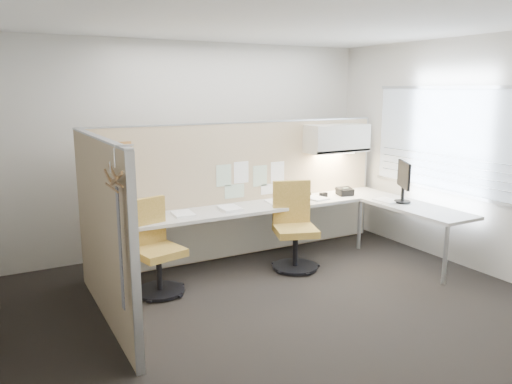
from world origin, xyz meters
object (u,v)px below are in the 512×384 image
chair_right (294,229)px  desk (287,214)px  chair_left (155,250)px  monitor (404,179)px  phone (344,192)px

chair_right → desk: bearing=94.5°
chair_left → chair_right: chair_right is taller
chair_left → monitor: (3.19, -0.42, 0.57)m
chair_right → phone: 1.19m
chair_left → phone: size_ratio=4.25×
monitor → chair_right: bearing=106.9°
chair_right → monitor: bearing=6.2°
chair_left → monitor: bearing=-20.7°
phone → chair_right: bearing=-150.1°
desk → chair_right: size_ratio=3.81×
desk → monitor: (1.37, -0.63, 0.44)m
desk → phone: 1.03m
desk → phone: phone is taller
monitor → phone: 0.86m
monitor → chair_left: bearing=112.6°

